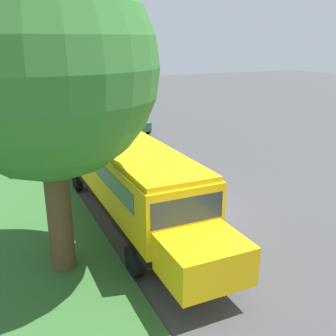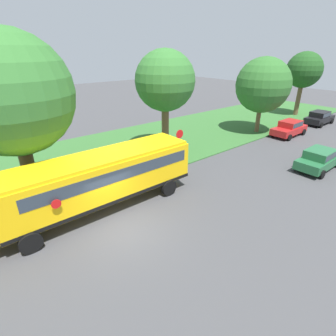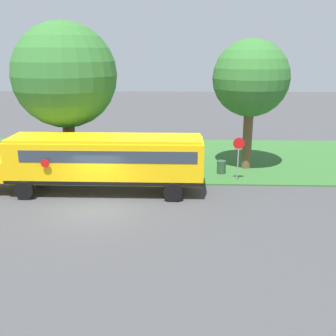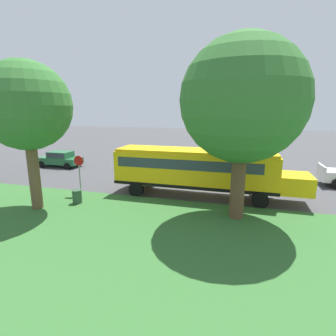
{
  "view_description": "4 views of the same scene",
  "coord_description": "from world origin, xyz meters",
  "px_view_note": "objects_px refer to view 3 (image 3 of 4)",
  "views": [
    {
      "loc": [
        -7.32,
        -13.89,
        6.9
      ],
      "look_at": [
        -0.46,
        0.93,
        1.54
      ],
      "focal_mm": 42.0,
      "sensor_mm": 36.0,
      "label": 1
    },
    {
      "loc": [
        9.49,
        -5.12,
        8.25
      ],
      "look_at": [
        -2.59,
        4.85,
        1.11
      ],
      "focal_mm": 28.0,
      "sensor_mm": 36.0,
      "label": 2
    },
    {
      "loc": [
        17.9,
        4.33,
        7.56
      ],
      "look_at": [
        -2.44,
        3.59,
        1.5
      ],
      "focal_mm": 42.0,
      "sensor_mm": 36.0,
      "label": 3
    },
    {
      "loc": [
        -19.44,
        -2.72,
        5.77
      ],
      "look_at": [
        -0.88,
        2.51,
        1.41
      ],
      "focal_mm": 28.0,
      "sensor_mm": 36.0,
      "label": 4
    }
  ],
  "objects_px": {
    "school_bus": "(101,159)",
    "oak_tree_roadside_mid": "(249,80)",
    "stop_sign": "(238,154)",
    "oak_tree_beside_bus": "(62,76)",
    "trash_bin": "(221,168)"
  },
  "relations": [
    {
      "from": "oak_tree_beside_bus",
      "to": "trash_bin",
      "type": "relative_size",
      "value": 10.33
    },
    {
      "from": "oak_tree_beside_bus",
      "to": "oak_tree_roadside_mid",
      "type": "relative_size",
      "value": 1.11
    },
    {
      "from": "school_bus",
      "to": "stop_sign",
      "type": "distance_m",
      "value": 7.98
    },
    {
      "from": "oak_tree_beside_bus",
      "to": "oak_tree_roadside_mid",
      "type": "distance_m",
      "value": 11.5
    },
    {
      "from": "oak_tree_beside_bus",
      "to": "school_bus",
      "type": "bearing_deg",
      "value": 41.05
    },
    {
      "from": "school_bus",
      "to": "oak_tree_roadside_mid",
      "type": "height_order",
      "value": "oak_tree_roadside_mid"
    },
    {
      "from": "trash_bin",
      "to": "school_bus",
      "type": "bearing_deg",
      "value": -62.82
    },
    {
      "from": "school_bus",
      "to": "stop_sign",
      "type": "xyz_separation_m",
      "value": [
        -1.99,
        7.73,
        -0.19
      ]
    },
    {
      "from": "oak_tree_roadside_mid",
      "to": "stop_sign",
      "type": "relative_size",
      "value": 3.05
    },
    {
      "from": "oak_tree_beside_bus",
      "to": "stop_sign",
      "type": "xyz_separation_m",
      "value": [
        1.19,
        10.49,
        -4.41
      ]
    },
    {
      "from": "oak_tree_beside_bus",
      "to": "trash_bin",
      "type": "height_order",
      "value": "oak_tree_beside_bus"
    },
    {
      "from": "stop_sign",
      "to": "trash_bin",
      "type": "distance_m",
      "value": 2.18
    },
    {
      "from": "oak_tree_roadside_mid",
      "to": "trash_bin",
      "type": "relative_size",
      "value": 9.29
    },
    {
      "from": "school_bus",
      "to": "trash_bin",
      "type": "bearing_deg",
      "value": 117.18
    },
    {
      "from": "school_bus",
      "to": "stop_sign",
      "type": "bearing_deg",
      "value": 104.41
    }
  ]
}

